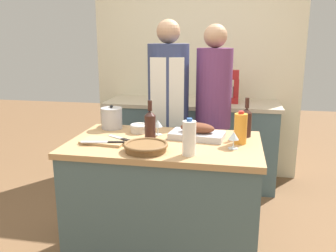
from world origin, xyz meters
name	(u,v)px	position (x,y,z in m)	size (l,w,h in m)	color
kitchen_island	(165,202)	(0.00, 0.00, 0.46)	(1.31, 0.79, 0.91)	#4C666B
back_counter	(191,142)	(0.00, 1.51, 0.46)	(1.88, 0.60, 0.92)	#4C666B
back_wall	(196,67)	(0.00, 1.86, 1.27)	(2.38, 0.10, 2.55)	beige
roasting_pan	(197,132)	(0.21, 0.12, 0.95)	(0.40, 0.25, 0.11)	#BCBCC1
wicker_basket	(146,147)	(-0.07, -0.23, 0.94)	(0.28, 0.28, 0.05)	brown
cutting_board	(104,141)	(-0.40, -0.10, 0.92)	(0.32, 0.21, 0.02)	tan
stock_pot	(112,118)	(-0.48, 0.28, 0.99)	(0.16, 0.16, 0.19)	#B7B7BC
mixing_bowl	(139,128)	(-0.24, 0.20, 0.94)	(0.14, 0.14, 0.06)	beige
juice_jug	(240,128)	(0.51, 0.05, 1.01)	(0.09, 0.09, 0.22)	orange
milk_jug	(189,138)	(0.20, -0.26, 1.02)	(0.08, 0.08, 0.23)	white
wine_bottle_green	(246,121)	(0.55, 0.24, 1.02)	(0.08, 0.08, 0.28)	#381E19
wine_bottle_dark	(150,124)	(-0.11, 0.04, 1.02)	(0.08, 0.08, 0.28)	#381E19
wine_glass_left	(234,137)	(0.46, -0.07, 0.99)	(0.07, 0.07, 0.11)	silver
wine_glass_right	(158,124)	(-0.08, 0.16, 0.99)	(0.07, 0.07, 0.11)	silver
knife_chef	(104,142)	(-0.38, -0.16, 0.93)	(0.29, 0.08, 0.01)	#B7B7BC
knife_paring	(120,138)	(-0.30, -0.05, 0.93)	(0.20, 0.14, 0.01)	#B7B7BC
stand_mixer	(230,89)	(0.41, 1.52, 1.07)	(0.18, 0.14, 0.35)	#B22323
condiment_bottle_tall	(230,93)	(0.40, 1.67, 1.01)	(0.06, 0.06, 0.18)	maroon
condiment_bottle_short	(207,96)	(0.17, 1.36, 1.01)	(0.07, 0.07, 0.20)	#234C28
person_cook_aproned	(168,110)	(-0.12, 0.76, 0.97)	(0.36, 0.38, 1.76)	beige
person_cook_guest	(213,112)	(0.27, 0.81, 0.96)	(0.31, 0.31, 1.72)	beige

